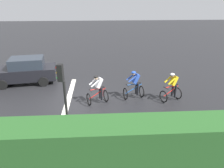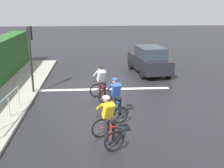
% 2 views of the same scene
% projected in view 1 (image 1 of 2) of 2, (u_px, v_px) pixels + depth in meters
% --- Properties ---
extents(ground_plane, '(80.00, 80.00, 0.00)m').
position_uv_depth(ground_plane, '(72.00, 102.00, 12.19)').
color(ground_plane, black).
extents(sidewalk_kerb, '(2.80, 18.88, 0.12)m').
position_uv_depth(sidewalk_kerb, '(113.00, 159.00, 7.89)').
color(sidewalk_kerb, '#9E998E').
rests_on(sidewalk_kerb, ground).
extents(hedge_wall, '(1.10, 18.88, 2.38)m').
position_uv_depth(hedge_wall, '(116.00, 158.00, 6.35)').
color(hedge_wall, '#265623').
rests_on(hedge_wall, ground).
extents(road_marking_stop_line, '(7.00, 0.30, 0.01)m').
position_uv_depth(road_marking_stop_line, '(68.00, 102.00, 12.17)').
color(road_marking_stop_line, silver).
rests_on(road_marking_stop_line, ground).
extents(cyclist_lead, '(1.04, 1.26, 1.66)m').
position_uv_depth(cyclist_lead, '(172.00, 87.00, 12.10)').
color(cyclist_lead, black).
rests_on(cyclist_lead, ground).
extents(cyclist_second, '(0.92, 1.21, 1.66)m').
position_uv_depth(cyclist_second, '(135.00, 85.00, 12.37)').
color(cyclist_second, black).
rests_on(cyclist_second, ground).
extents(cyclist_mid, '(1.04, 1.26, 1.66)m').
position_uv_depth(cyclist_mid, '(98.00, 90.00, 11.78)').
color(cyclist_mid, black).
rests_on(cyclist_mid, ground).
extents(car_black, '(2.32, 4.30, 1.76)m').
position_uv_depth(car_black, '(25.00, 71.00, 14.47)').
color(car_black, black).
rests_on(car_black, ground).
extents(traffic_light_near_crossing, '(0.23, 0.31, 3.34)m').
position_uv_depth(traffic_light_near_crossing, '(63.00, 93.00, 8.08)').
color(traffic_light_near_crossing, black).
rests_on(traffic_light_near_crossing, ground).
extents(pedestrian_railing_kerbside, '(0.30, 3.58, 1.03)m').
position_uv_depth(pedestrian_railing_kerbside, '(162.00, 127.00, 8.55)').
color(pedestrian_railing_kerbside, '#999EA3').
rests_on(pedestrian_railing_kerbside, ground).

